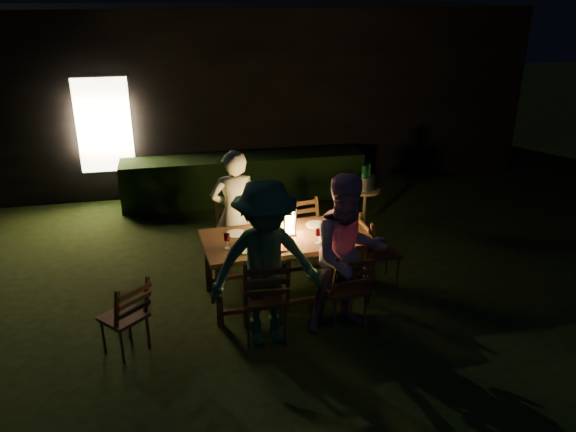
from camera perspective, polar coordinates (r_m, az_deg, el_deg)
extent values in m
plane|color=black|center=(6.84, 4.21, -8.86)|extent=(40.00, 40.00, 0.00)
cube|color=black|center=(12.08, -3.87, 13.04)|extent=(10.00, 4.00, 3.20)
cube|color=#FFE5B2|center=(10.11, -18.18, 8.73)|extent=(0.90, 0.06, 1.60)
cube|color=black|center=(9.93, -4.48, 3.85)|extent=(4.20, 0.70, 0.80)
cube|color=#492C18|center=(6.61, -0.21, -2.34)|extent=(2.00, 1.10, 0.06)
cube|color=#492C18|center=(6.29, -7.02, -8.17)|extent=(0.07, 0.07, 0.71)
cube|color=#492C18|center=(6.99, -8.12, -4.98)|extent=(0.07, 0.07, 0.71)
cube|color=#492C18|center=(6.74, 8.02, -6.02)|extent=(0.07, 0.07, 0.71)
cube|color=#492C18|center=(7.39, 5.55, -3.24)|extent=(0.07, 0.07, 0.71)
cube|color=#492C18|center=(6.00, -2.37, -8.20)|extent=(0.50, 0.48, 0.04)
cube|color=#492C18|center=(5.67, -2.18, -6.60)|extent=(0.48, 0.18, 0.56)
cube|color=#492C18|center=(6.26, 5.71, -7.26)|extent=(0.49, 0.48, 0.04)
cube|color=#492C18|center=(5.97, 6.58, -5.76)|extent=(0.46, 0.20, 0.52)
cube|color=#492C18|center=(7.31, -5.23, -2.48)|extent=(0.48, 0.46, 0.04)
cube|color=#492C18|center=(7.37, -5.54, 0.27)|extent=(0.47, 0.17, 0.55)
cube|color=#492C18|center=(7.56, 2.23, -2.06)|extent=(0.46, 0.45, 0.04)
cube|color=#492C18|center=(7.61, 1.74, 0.21)|extent=(0.42, 0.20, 0.48)
cube|color=#492C18|center=(7.17, 9.46, -3.63)|extent=(0.42, 0.44, 0.04)
cube|color=#492C18|center=(6.99, 8.22, -1.82)|extent=(0.16, 0.43, 0.50)
cube|color=#492C18|center=(6.05, -16.37, -9.78)|extent=(0.55, 0.55, 0.04)
cube|color=#492C18|center=(5.80, -15.60, -8.25)|extent=(0.39, 0.36, 0.47)
imported|color=beige|center=(7.23, -5.44, 0.30)|extent=(0.64, 0.44, 1.67)
imported|color=#CA8BB2|center=(6.00, 6.12, -3.95)|extent=(0.91, 0.74, 1.78)
imported|color=#2F5E43|center=(5.74, -2.27, -4.94)|extent=(1.22, 0.76, 1.81)
cube|color=white|center=(6.65, 0.09, -1.75)|extent=(0.15, 0.15, 0.03)
cube|color=white|center=(6.53, 0.09, 0.82)|extent=(0.16, 0.16, 0.03)
cylinder|color=#FF9E3F|center=(6.60, 0.09, -0.84)|extent=(0.09, 0.09, 0.18)
cylinder|color=white|center=(6.68, -5.27, -1.82)|extent=(0.25, 0.25, 0.01)
cylinder|color=white|center=(6.28, -4.48, -3.39)|extent=(0.25, 0.25, 0.01)
cylinder|color=white|center=(6.91, 2.87, -0.88)|extent=(0.25, 0.25, 0.01)
cylinder|color=white|center=(6.54, 4.13, -2.33)|extent=(0.25, 0.25, 0.01)
cylinder|color=#0F471E|center=(6.48, -2.33, -1.21)|extent=(0.07, 0.07, 0.28)
cube|color=red|center=(6.28, -0.71, -3.35)|extent=(0.18, 0.14, 0.01)
cube|color=red|center=(6.50, 5.20, -2.52)|extent=(0.18, 0.14, 0.01)
cube|color=black|center=(6.20, -4.96, -3.80)|extent=(0.14, 0.07, 0.01)
cylinder|color=olive|center=(8.76, 7.86, 2.59)|extent=(0.47, 0.47, 0.04)
cylinder|color=olive|center=(8.86, 7.76, 0.74)|extent=(0.05, 0.05, 0.61)
cylinder|color=#A5A8AD|center=(8.72, 7.90, 3.38)|extent=(0.30, 0.30, 0.22)
cylinder|color=#0F471E|center=(8.65, 7.70, 3.59)|extent=(0.07, 0.07, 0.32)
cylinder|color=#0F471E|center=(8.75, 8.14, 3.79)|extent=(0.07, 0.07, 0.32)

